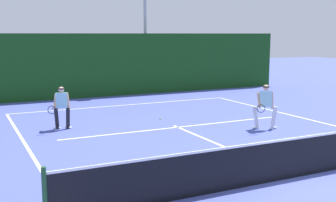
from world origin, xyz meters
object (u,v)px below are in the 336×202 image
player_near (265,105)px  light_pole (145,4)px  player_far (62,106)px  tennis_ball (160,118)px

player_near → light_pole: light_pole is taller
player_near → player_far: (-6.51, 3.16, -0.04)m
player_far → light_pole: bearing=-111.6°
player_near → light_pole: bearing=-64.6°
light_pole → player_near: bearing=-90.9°
tennis_ball → light_pole: light_pole is taller
light_pole → tennis_ball: bearing=-109.2°
tennis_ball → light_pole: 9.86m
tennis_ball → light_pole: (2.79, 8.00, 5.04)m
tennis_ball → light_pole: bearing=70.8°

